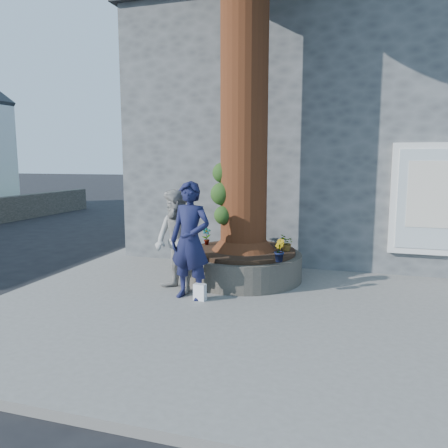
# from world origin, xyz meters

# --- Properties ---
(ground) EXTENTS (120.00, 120.00, 0.00)m
(ground) POSITION_xyz_m (0.00, 0.00, 0.00)
(ground) COLOR black
(ground) RESTS_ON ground
(pavement) EXTENTS (9.00, 8.00, 0.12)m
(pavement) POSITION_xyz_m (1.50, 1.00, 0.06)
(pavement) COLOR slate
(pavement) RESTS_ON ground
(yellow_line) EXTENTS (0.10, 30.00, 0.01)m
(yellow_line) POSITION_xyz_m (-3.05, 1.00, 0.00)
(yellow_line) COLOR yellow
(yellow_line) RESTS_ON ground
(stone_shop) EXTENTS (10.30, 8.30, 6.30)m
(stone_shop) POSITION_xyz_m (2.50, 7.20, 3.16)
(stone_shop) COLOR #4D5052
(stone_shop) RESTS_ON ground
(planter) EXTENTS (2.30, 2.30, 0.60)m
(planter) POSITION_xyz_m (0.80, 2.00, 0.41)
(planter) COLOR black
(planter) RESTS_ON pavement
(man) EXTENTS (0.79, 0.58, 2.00)m
(man) POSITION_xyz_m (0.24, 0.57, 1.12)
(man) COLOR #15183A
(man) RESTS_ON pavement
(woman) EXTENTS (1.13, 1.06, 1.84)m
(woman) POSITION_xyz_m (-0.11, 0.81, 1.04)
(woman) COLOR #9B9994
(woman) RESTS_ON pavement
(shopping_bag) EXTENTS (0.21, 0.14, 0.28)m
(shopping_bag) POSITION_xyz_m (0.43, 0.49, 0.26)
(shopping_bag) COLOR white
(shopping_bag) RESTS_ON pavement
(plant_a) EXTENTS (0.23, 0.19, 0.36)m
(plant_a) POSITION_xyz_m (-0.05, 2.23, 0.90)
(plant_a) COLOR gray
(plant_a) RESTS_ON planter
(plant_b) EXTENTS (0.28, 0.28, 0.39)m
(plant_b) POSITION_xyz_m (1.65, 1.15, 0.92)
(plant_b) COLOR gray
(plant_b) RESTS_ON planter
(plant_c) EXTENTS (0.28, 0.28, 0.36)m
(plant_c) POSITION_xyz_m (0.73, 2.85, 0.90)
(plant_c) COLOR gray
(plant_c) RESTS_ON planter
(plant_d) EXTENTS (0.37, 0.38, 0.33)m
(plant_d) POSITION_xyz_m (1.65, 2.08, 0.88)
(plant_d) COLOR gray
(plant_d) RESTS_ON planter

